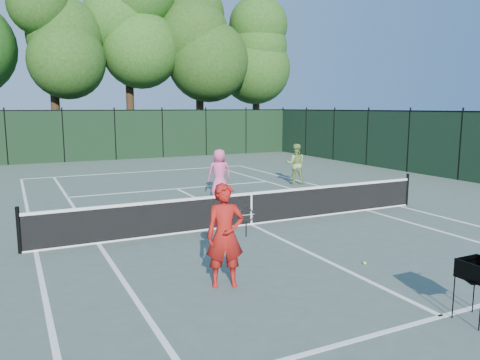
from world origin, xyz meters
name	(u,v)px	position (x,y,z in m)	size (l,w,h in m)	color
ground	(251,225)	(0.00, 0.00, 0.00)	(90.00, 90.00, 0.00)	#47564D
sideline_doubles_left	(36,251)	(-5.49, 0.00, 0.00)	(0.10, 23.77, 0.01)	white
sideline_doubles_right	(399,206)	(5.49, 0.00, 0.00)	(0.10, 23.77, 0.01)	white
sideline_singles_left	(98,243)	(-4.12, 0.00, 0.00)	(0.10, 23.77, 0.01)	white
sideline_singles_right	(367,210)	(4.12, 0.00, 0.00)	(0.10, 23.77, 0.01)	white
baseline_far	(141,172)	(0.00, 11.88, 0.00)	(10.97, 0.10, 0.01)	white
service_line_near	(442,316)	(0.00, -6.40, 0.00)	(8.23, 0.10, 0.01)	white
service_line_far	(177,189)	(0.00, 6.40, 0.00)	(8.23, 0.10, 0.01)	white
center_service_line	(251,224)	(0.00, 0.00, 0.00)	(0.10, 12.80, 0.01)	white
tennis_net	(251,208)	(0.00, 0.00, 0.48)	(11.69, 0.09, 1.06)	black
fence_far	(115,135)	(0.00, 18.00, 1.50)	(24.00, 0.05, 3.00)	black
tree_2	(51,35)	(-3.00, 21.80, 7.73)	(6.00, 6.00, 12.40)	black
tree_3	(127,22)	(2.00, 22.30, 9.01)	(7.00, 7.00, 14.45)	black
tree_4	(199,38)	(7.00, 21.60, 8.14)	(6.20, 6.20, 12.97)	black
tree_5	(256,49)	(12.00, 22.10, 7.71)	(5.80, 5.80, 12.23)	black
coach	(225,235)	(-2.49, -3.75, 0.94)	(1.08, 0.63, 1.89)	#A11712
player_pink	(219,173)	(0.85, 4.10, 0.87)	(0.94, 0.71, 1.74)	#E3508A
player_green	(296,164)	(4.91, 5.35, 0.85)	(1.03, 0.96, 1.70)	#81A150
ball_hopper	(479,270)	(0.33, -6.74, 0.80)	(0.66, 0.66, 0.96)	black
loose_ball_midcourt	(365,263)	(0.56, -3.99, 0.03)	(0.07, 0.07, 0.07)	yellow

